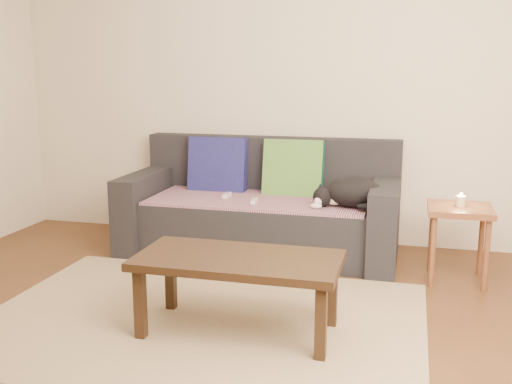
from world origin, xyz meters
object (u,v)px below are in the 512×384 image
sofa (262,212)px  coffee_table (238,266)px  wii_remote_b (254,201)px  side_table (459,220)px  cat (351,193)px  wii_remote_a (227,196)px

sofa → coffee_table: sofa is taller
wii_remote_b → side_table: bearing=-100.9°
coffee_table → wii_remote_b: bearing=101.1°
wii_remote_b → cat: bearing=-92.9°
sofa → cat: bearing=-15.4°
wii_remote_b → coffee_table: bearing=-176.2°
sofa → side_table: 1.49m
side_table → sofa: bearing=166.8°
coffee_table → sofa: bearing=99.4°
wii_remote_a → wii_remote_b: same height
side_table → coffee_table: 1.68m
wii_remote_a → side_table: (1.70, -0.22, -0.03)m
sofa → cat: 0.77m
cat → wii_remote_b: bearing=-156.6°
sofa → coffee_table: (0.25, -1.51, 0.07)m
cat → wii_remote_b: 0.71m
wii_remote_b → coffee_table: size_ratio=0.14×
sofa → wii_remote_b: (0.00, -0.25, 0.15)m
coffee_table → wii_remote_a: bearing=109.8°
side_table → coffee_table: size_ratio=0.48×
sofa → side_table: bearing=-13.2°
cat → wii_remote_b: (-0.71, -0.05, -0.09)m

